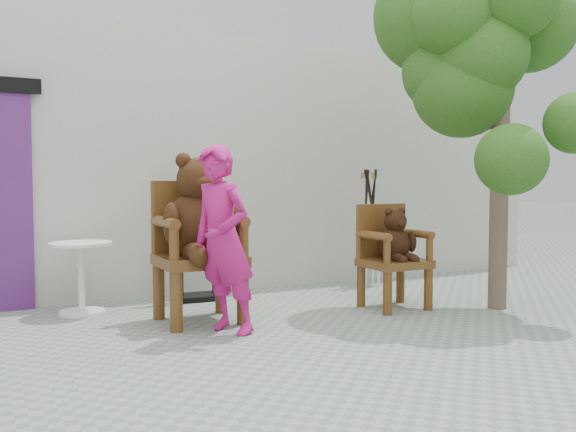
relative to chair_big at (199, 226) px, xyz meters
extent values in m
plane|color=gray|center=(1.09, -1.25, -0.89)|extent=(60.00, 60.00, 0.00)
cube|color=beige|center=(1.09, 1.85, 0.61)|extent=(9.00, 1.00, 3.00)
cylinder|color=#492B0F|center=(-0.31, -0.30, -0.63)|extent=(0.11, 0.11, 0.52)
cylinder|color=#492B0F|center=(-0.31, 0.26, -0.63)|extent=(0.11, 0.11, 0.52)
cylinder|color=#492B0F|center=(0.31, -0.30, -0.63)|extent=(0.11, 0.11, 0.52)
cylinder|color=#492B0F|center=(0.31, 0.26, -0.63)|extent=(0.11, 0.11, 0.52)
cube|color=#492B0F|center=(0.00, -0.02, -0.32)|extent=(0.75, 0.68, 0.10)
cube|color=#492B0F|center=(0.00, 0.27, 0.08)|extent=(0.71, 0.10, 0.68)
cylinder|color=#492B0F|center=(-0.32, 0.27, 0.08)|extent=(0.10, 0.10, 0.68)
cylinder|color=#492B0F|center=(-0.32, -0.30, -0.11)|extent=(0.09, 0.09, 0.31)
cylinder|color=#492B0F|center=(-0.32, -0.02, 0.04)|extent=(0.10, 0.65, 0.10)
cylinder|color=#492B0F|center=(0.32, 0.27, 0.08)|extent=(0.10, 0.10, 0.68)
cylinder|color=#492B0F|center=(0.32, -0.30, -0.11)|extent=(0.09, 0.09, 0.31)
cylinder|color=#492B0F|center=(0.32, -0.02, 0.04)|extent=(0.10, 0.65, 0.10)
ellipsoid|color=black|center=(0.00, 0.01, 0.00)|extent=(0.62, 0.53, 0.65)
sphere|color=black|center=(0.00, -0.02, 0.42)|extent=(0.41, 0.41, 0.41)
ellipsoid|color=black|center=(0.00, -0.18, 0.39)|extent=(0.19, 0.15, 0.15)
sphere|color=black|center=(-0.14, -0.01, 0.60)|extent=(0.14, 0.14, 0.14)
sphere|color=black|center=(0.14, -0.01, 0.60)|extent=(0.14, 0.14, 0.14)
ellipsoid|color=black|center=(-0.29, -0.12, 0.04)|extent=(0.14, 0.21, 0.37)
ellipsoid|color=black|center=(-0.13, -0.27, -0.21)|extent=(0.18, 0.36, 0.18)
sphere|color=black|center=(-0.13, -0.41, -0.23)|extent=(0.18, 0.18, 0.18)
ellipsoid|color=black|center=(0.29, -0.12, 0.04)|extent=(0.14, 0.21, 0.37)
ellipsoid|color=black|center=(0.13, -0.27, -0.21)|extent=(0.18, 0.36, 0.18)
sphere|color=black|center=(0.13, -0.41, -0.23)|extent=(0.18, 0.18, 0.18)
cylinder|color=#492B0F|center=(1.71, -0.58, -0.67)|extent=(0.09, 0.09, 0.43)
cylinder|color=#492B0F|center=(1.71, -0.13, -0.67)|extent=(0.09, 0.09, 0.43)
cylinder|color=#492B0F|center=(2.22, -0.58, -0.67)|extent=(0.09, 0.09, 0.43)
cylinder|color=#492B0F|center=(2.22, -0.13, -0.67)|extent=(0.09, 0.09, 0.43)
cube|color=#492B0F|center=(1.97, -0.36, -0.42)|extent=(0.61, 0.56, 0.08)
cube|color=#492B0F|center=(1.97, -0.12, -0.10)|extent=(0.58, 0.08, 0.56)
cylinder|color=#492B0F|center=(1.70, -0.12, -0.10)|extent=(0.08, 0.08, 0.56)
cylinder|color=#492B0F|center=(1.70, -0.58, -0.25)|extent=(0.07, 0.07, 0.25)
cylinder|color=#492B0F|center=(1.70, -0.36, -0.13)|extent=(0.08, 0.53, 0.08)
cylinder|color=#492B0F|center=(2.23, -0.12, -0.10)|extent=(0.08, 0.08, 0.56)
cylinder|color=#492B0F|center=(2.23, -0.58, -0.25)|extent=(0.07, 0.07, 0.25)
cylinder|color=#492B0F|center=(2.23, -0.36, -0.13)|extent=(0.08, 0.53, 0.08)
ellipsoid|color=black|center=(1.97, -0.35, -0.23)|extent=(0.35, 0.30, 0.37)
sphere|color=black|center=(1.97, -0.36, 0.01)|extent=(0.23, 0.23, 0.23)
ellipsoid|color=black|center=(1.97, -0.46, -0.01)|extent=(0.10, 0.08, 0.08)
sphere|color=black|center=(1.88, -0.36, 0.11)|extent=(0.08, 0.08, 0.08)
sphere|color=black|center=(2.05, -0.36, 0.11)|extent=(0.08, 0.08, 0.08)
ellipsoid|color=black|center=(1.80, -0.42, -0.21)|extent=(0.08, 0.12, 0.21)
ellipsoid|color=black|center=(1.89, -0.50, -0.35)|extent=(0.10, 0.20, 0.10)
sphere|color=black|center=(1.89, -0.58, -0.36)|extent=(0.10, 0.10, 0.10)
ellipsoid|color=black|center=(2.13, -0.42, -0.21)|extent=(0.08, 0.12, 0.21)
ellipsoid|color=black|center=(2.04, -0.50, -0.35)|extent=(0.10, 0.20, 0.10)
sphere|color=black|center=(2.04, -0.58, -0.36)|extent=(0.10, 0.10, 0.10)
imported|color=#BC1771|center=(0.02, -0.59, -0.09)|extent=(0.60, 0.69, 1.60)
cylinder|color=white|center=(-0.92, 0.84, -0.20)|extent=(0.60, 0.60, 0.03)
cylinder|color=white|center=(-0.92, 0.84, -0.54)|extent=(0.06, 0.06, 0.68)
cylinder|color=white|center=(-0.92, 0.84, -0.87)|extent=(0.44, 0.44, 0.03)
cube|color=black|center=(0.14, 1.00, -0.14)|extent=(0.03, 0.03, 1.50)
cube|color=black|center=(0.50, 0.98, -0.14)|extent=(0.03, 0.03, 1.50)
cube|color=black|center=(0.32, 0.99, 0.61)|extent=(0.40, 0.05, 0.03)
cube|color=black|center=(0.32, 0.99, -0.86)|extent=(0.47, 0.38, 0.06)
cube|color=#CB8CB9|center=(0.32, 0.98, 0.29)|extent=(0.36, 0.06, 0.52)
cylinder|color=black|center=(0.32, 0.99, 0.58)|extent=(0.01, 0.01, 0.08)
cylinder|color=white|center=(2.56, 0.95, -0.45)|extent=(0.32, 0.32, 0.03)
cylinder|color=white|center=(2.65, 1.03, -0.67)|extent=(0.03, 0.03, 0.44)
cylinder|color=white|center=(2.48, 1.03, -0.67)|extent=(0.03, 0.03, 0.44)
cylinder|color=white|center=(2.48, 0.86, -0.67)|extent=(0.03, 0.03, 0.44)
cylinder|color=white|center=(2.65, 0.86, -0.67)|extent=(0.03, 0.03, 0.44)
cylinder|color=black|center=(2.53, 0.99, 0.17)|extent=(0.15, 0.11, 0.79)
cylinder|color=olive|center=(2.50, 1.04, 0.49)|extent=(0.05, 0.04, 0.08)
cylinder|color=black|center=(2.53, 0.98, 0.17)|extent=(0.09, 0.10, 0.80)
cylinder|color=olive|center=(2.50, 1.00, 0.49)|extent=(0.04, 0.04, 0.08)
cylinder|color=black|center=(2.61, 0.94, 0.17)|extent=(0.03, 0.11, 0.80)
cylinder|color=olive|center=(2.65, 0.94, 0.49)|extent=(0.04, 0.04, 0.07)
cylinder|color=black|center=(2.61, 0.97, 0.17)|extent=(0.08, 0.13, 0.80)
cylinder|color=olive|center=(2.65, 0.99, 0.49)|extent=(0.04, 0.05, 0.08)
cylinder|color=black|center=(2.55, 0.90, 0.17)|extent=(0.15, 0.05, 0.79)
cylinder|color=olive|center=(2.54, 0.85, 0.49)|extent=(0.05, 0.04, 0.08)
cylinder|color=black|center=(2.55, 0.90, 0.17)|extent=(0.18, 0.08, 0.79)
cylinder|color=olive|center=(2.52, 0.84, 0.49)|extent=(0.05, 0.04, 0.08)
cylinder|color=#48392B|center=(2.91, -0.83, 0.72)|extent=(0.18, 0.18, 3.22)
sphere|color=#193F11|center=(2.46, -0.27, 2.14)|extent=(1.19, 1.19, 1.19)
sphere|color=#193F11|center=(2.35, -0.73, 2.02)|extent=(0.82, 0.82, 0.82)
sphere|color=#193F11|center=(2.51, -0.44, 1.55)|extent=(0.87, 0.87, 0.87)
sphere|color=#193F11|center=(3.42, -0.72, 2.07)|extent=(1.01, 1.01, 1.01)
sphere|color=#193F11|center=(2.64, -0.57, 1.37)|extent=(1.03, 1.03, 1.03)
sphere|color=#193F11|center=(2.68, -0.76, 1.68)|extent=(0.96, 0.96, 0.96)
sphere|color=#193F11|center=(2.45, -1.41, 0.61)|extent=(0.64, 0.64, 0.64)
sphere|color=#193F11|center=(3.14, -1.52, 0.95)|extent=(0.57, 0.57, 0.57)
camera|label=1|loc=(-1.82, -5.36, 0.40)|focal=38.00mm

